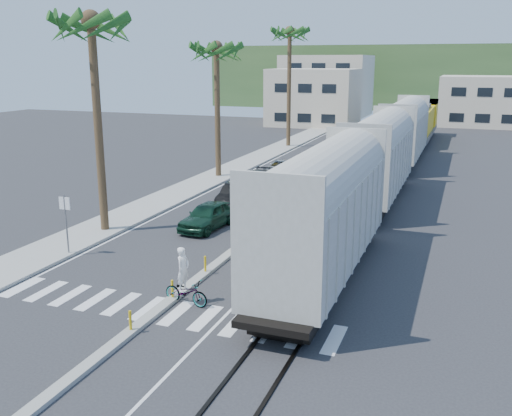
{
  "coord_description": "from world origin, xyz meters",
  "views": [
    {
      "loc": [
        10.33,
        -19.35,
        9.16
      ],
      "look_at": [
        0.71,
        6.51,
        2.0
      ],
      "focal_mm": 40.0,
      "sensor_mm": 36.0,
      "label": 1
    }
  ],
  "objects_px": {
    "car_second": "(235,195)",
    "cyclist": "(185,286)",
    "street_sign": "(66,216)",
    "car_lead": "(208,216)"
  },
  "relations": [
    {
      "from": "car_second",
      "to": "cyclist",
      "type": "distance_m",
      "value": 15.74
    },
    {
      "from": "street_sign",
      "to": "car_second",
      "type": "bearing_deg",
      "value": 72.79
    },
    {
      "from": "street_sign",
      "to": "car_lead",
      "type": "height_order",
      "value": "street_sign"
    },
    {
      "from": "car_second",
      "to": "cyclist",
      "type": "relative_size",
      "value": 1.86
    },
    {
      "from": "street_sign",
      "to": "car_lead",
      "type": "bearing_deg",
      "value": 56.07
    },
    {
      "from": "car_second",
      "to": "cyclist",
      "type": "height_order",
      "value": "cyclist"
    },
    {
      "from": "car_lead",
      "to": "car_second",
      "type": "bearing_deg",
      "value": 101.8
    },
    {
      "from": "car_lead",
      "to": "car_second",
      "type": "relative_size",
      "value": 1.05
    },
    {
      "from": "car_second",
      "to": "cyclist",
      "type": "xyz_separation_m",
      "value": [
        4.22,
        -15.16,
        0.04
      ]
    },
    {
      "from": "car_second",
      "to": "street_sign",
      "type": "bearing_deg",
      "value": -111.54
    }
  ]
}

